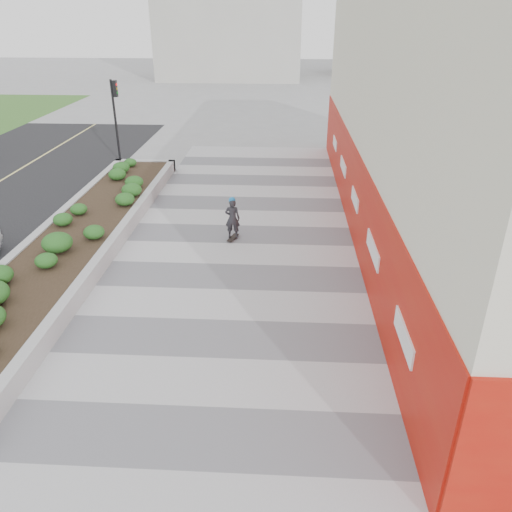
{
  "coord_description": "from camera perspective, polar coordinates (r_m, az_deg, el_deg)",
  "views": [
    {
      "loc": [
        1.46,
        -8.33,
        7.34
      ],
      "look_at": [
        0.75,
        4.24,
        1.1
      ],
      "focal_mm": 35.0,
      "sensor_mm": 36.0,
      "label": 1
    }
  ],
  "objects": [
    {
      "name": "traffic_signal_near",
      "position": [
        27.63,
        -15.77,
        15.89
      ],
      "size": [
        0.33,
        0.28,
        4.2
      ],
      "color": "black",
      "rests_on": "ground"
    },
    {
      "name": "building",
      "position": [
        18.47,
        21.21,
        14.17
      ],
      "size": [
        6.04,
        24.08,
        8.0
      ],
      "color": "beige",
      "rests_on": "ground"
    },
    {
      "name": "manhole_cover",
      "position": [
        13.53,
        -1.37,
        -6.47
      ],
      "size": [
        0.44,
        0.44,
        0.01
      ],
      "primitive_type": "cylinder",
      "color": "#595654",
      "rests_on": "ground"
    },
    {
      "name": "ground",
      "position": [
        11.2,
        -5.24,
        -14.72
      ],
      "size": [
        160.0,
        160.0,
        0.0
      ],
      "primitive_type": "plane",
      "color": "gray",
      "rests_on": "ground"
    },
    {
      "name": "walkway",
      "position": [
        13.58,
        -3.49,
        -6.39
      ],
      "size": [
        8.0,
        36.0,
        0.01
      ],
      "primitive_type": "cube",
      "color": "#A8A8AD",
      "rests_on": "ground"
    },
    {
      "name": "planter",
      "position": [
        18.2,
        -19.56,
        2.43
      ],
      "size": [
        3.0,
        18.0,
        0.9
      ],
      "color": "#9E9EA0",
      "rests_on": "ground"
    },
    {
      "name": "skateboarder",
      "position": [
        17.45,
        -2.7,
        4.33
      ],
      "size": [
        0.53,
        0.75,
        1.58
      ],
      "rotation": [
        0.0,
        0.0,
        -0.29
      ],
      "color": "beige",
      "rests_on": "ground"
    }
  ]
}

